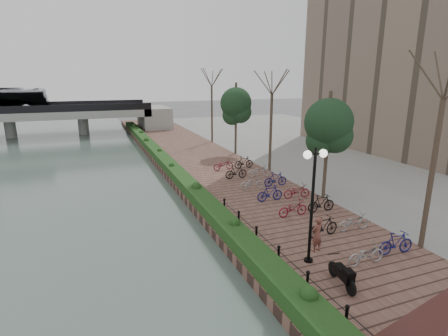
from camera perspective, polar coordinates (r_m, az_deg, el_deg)
ground at (r=12.26m, az=10.13°, el=-24.84°), size 220.00×220.00×0.00m
promenade at (r=28.09m, az=-1.26°, el=-0.92°), size 8.00×75.00×0.50m
inland_pavement at (r=36.59m, az=23.03°, el=1.56°), size 24.00×75.00×0.50m
hedge at (r=29.40m, az=-9.18°, el=0.70°), size 1.10×56.00×0.60m
chain_fence at (r=13.79m, az=11.04°, el=-15.70°), size 0.10×14.10×0.70m
lamppost at (r=13.78m, az=14.43°, el=-2.05°), size 1.02×0.32×4.71m
motorcycle at (r=13.67m, az=18.70°, el=-15.96°), size 0.71×1.56×0.94m
pedestrian at (r=15.62m, az=14.92°, el=-10.42°), size 0.64×0.50×1.55m
bicycle_parking at (r=21.63m, az=9.66°, el=-3.89°), size 2.40×17.32×1.00m
street_trees at (r=24.84m, az=11.30°, el=4.87°), size 3.20×37.12×6.80m
bridge at (r=54.08m, az=-31.93°, el=7.74°), size 36.00×10.77×6.50m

